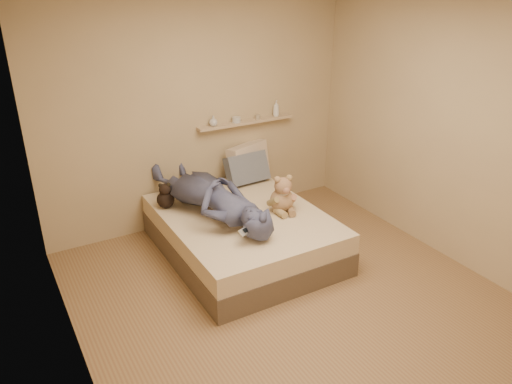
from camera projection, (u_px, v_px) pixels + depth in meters
room at (297, 164)px, 3.97m from camera, size 3.80×3.80×3.80m
bed at (243, 233)px, 5.15m from camera, size 1.50×1.90×0.45m
game_console at (246, 231)px, 4.45m from camera, size 0.17×0.11×0.05m
teddy_bear at (283, 197)px, 5.04m from camera, size 0.33×0.32×0.40m
dark_plush at (165, 197)px, 5.14m from camera, size 0.18×0.18×0.28m
pillow_cream at (248, 161)px, 5.87m from camera, size 0.59×0.39×0.42m
pillow_grey at (247, 169)px, 5.73m from camera, size 0.51×0.29×0.37m
person at (211, 196)px, 4.97m from camera, size 0.90×1.77×0.40m
wall_shelf at (246, 122)px, 5.76m from camera, size 1.20×0.12×0.03m
shelf_bottles at (244, 116)px, 5.72m from camera, size 0.94×0.13×0.19m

